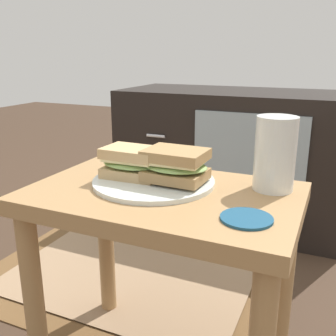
% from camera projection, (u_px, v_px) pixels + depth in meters
% --- Properties ---
extents(side_table, '(0.56, 0.36, 0.46)m').
position_uv_depth(side_table, '(163.00, 230.00, 0.84)').
color(side_table, '#A37A4C').
rests_on(side_table, ground).
extents(tv_cabinet, '(0.96, 0.46, 0.58)m').
position_uv_depth(tv_cabinet, '(232.00, 157.00, 1.73)').
color(tv_cabinet, black).
rests_on(tv_cabinet, ground).
extents(area_rug, '(0.97, 0.89, 0.01)m').
position_uv_depth(area_rug, '(143.00, 263.00, 1.41)').
color(area_rug, brown).
rests_on(area_rug, ground).
extents(plate, '(0.27, 0.27, 0.01)m').
position_uv_depth(plate, '(154.00, 181.00, 0.85)').
color(plate, silver).
rests_on(plate, side_table).
extents(sandwich_front, '(0.14, 0.10, 0.07)m').
position_uv_depth(sandwich_front, '(132.00, 162.00, 0.86)').
color(sandwich_front, tan).
rests_on(sandwich_front, plate).
extents(sandwich_back, '(0.14, 0.11, 0.07)m').
position_uv_depth(sandwich_back, '(176.00, 165.00, 0.82)').
color(sandwich_back, '#9E7A4C').
rests_on(sandwich_back, plate).
extents(beer_glass, '(0.08, 0.08, 0.15)m').
position_uv_depth(beer_glass, '(275.00, 154.00, 0.80)').
color(beer_glass, silver).
rests_on(beer_glass, side_table).
extents(coaster, '(0.09, 0.09, 0.01)m').
position_uv_depth(coaster, '(247.00, 218.00, 0.67)').
color(coaster, navy).
rests_on(coaster, side_table).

